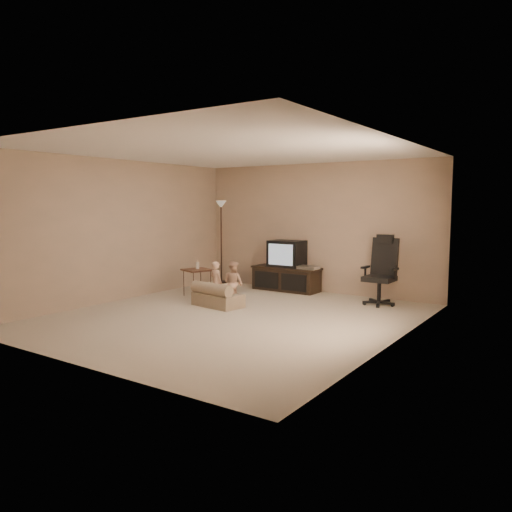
{
  "coord_description": "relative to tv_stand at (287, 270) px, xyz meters",
  "views": [
    {
      "loc": [
        4.47,
        -5.97,
        1.72
      ],
      "look_at": [
        0.03,
        0.6,
        0.89
      ],
      "focal_mm": 35.0,
      "sensor_mm": 36.0,
      "label": 1
    }
  ],
  "objects": [
    {
      "name": "floor",
      "position": [
        0.52,
        -2.49,
        -0.41
      ],
      "size": [
        5.5,
        5.5,
        0.0
      ],
      "primitive_type": "plane",
      "color": "beige",
      "rests_on": "ground"
    },
    {
      "name": "room_shell",
      "position": [
        0.52,
        -2.49,
        1.1
      ],
      "size": [
        5.5,
        5.5,
        5.5
      ],
      "color": "white",
      "rests_on": "floor"
    },
    {
      "name": "tv_stand",
      "position": [
        0.0,
        0.0,
        0.0
      ],
      "size": [
        1.4,
        0.53,
        1.0
      ],
      "rotation": [
        0.0,
        0.0,
        -0.01
      ],
      "color": "black",
      "rests_on": "floor"
    },
    {
      "name": "office_chair",
      "position": [
        2.04,
        -0.29,
        0.01
      ],
      "size": [
        0.58,
        0.59,
        1.19
      ],
      "rotation": [
        0.0,
        0.0,
        -0.02
      ],
      "color": "black",
      "rests_on": "floor"
    },
    {
      "name": "side_table",
      "position": [
        -1.07,
        -1.46,
        0.08
      ],
      "size": [
        0.58,
        0.58,
        0.69
      ],
      "rotation": [
        0.0,
        0.0,
        -0.34
      ],
      "color": "brown",
      "rests_on": "floor"
    },
    {
      "name": "floor_lamp",
      "position": [
        -1.69,
        0.06,
        0.89
      ],
      "size": [
        0.28,
        0.28,
        1.79
      ],
      "color": "#321F16",
      "rests_on": "floor"
    },
    {
      "name": "child_sofa",
      "position": [
        -0.18,
        -2.01,
        -0.25
      ],
      "size": [
        0.9,
        0.59,
        0.41
      ],
      "rotation": [
        0.0,
        0.0,
        -0.14
      ],
      "color": "tan",
      "rests_on": "floor"
    },
    {
      "name": "toddler_left",
      "position": [
        -0.32,
        -1.83,
        -0.04
      ],
      "size": [
        0.31,
        0.25,
        0.74
      ],
      "primitive_type": "imported",
      "rotation": [
        0.0,
        0.0,
        2.9
      ],
      "color": "#D8A687",
      "rests_on": "floor"
    },
    {
      "name": "toddler_right",
      "position": [
        -0.0,
        -1.76,
        -0.04
      ],
      "size": [
        0.4,
        0.27,
        0.76
      ],
      "primitive_type": "imported",
      "rotation": [
        0.0,
        0.0,
        2.94
      ],
      "color": "#D8A687",
      "rests_on": "floor"
    }
  ]
}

